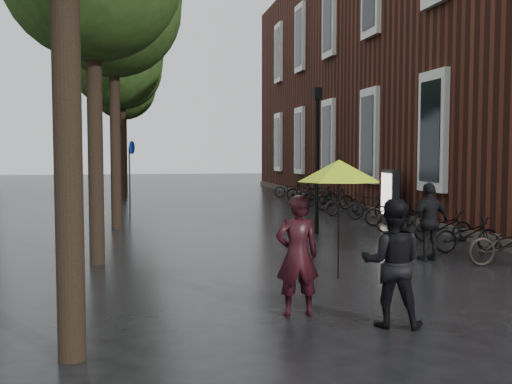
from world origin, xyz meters
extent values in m
plane|color=black|center=(0.00, 0.00, 0.00)|extent=(120.00, 120.00, 0.00)
cube|color=#38160F|center=(10.50, 19.50, 6.00)|extent=(10.00, 33.00, 12.00)
cube|color=silver|center=(5.45, 10.50, 3.00)|extent=(0.25, 1.60, 3.60)
cube|color=black|center=(5.35, 10.50, 3.00)|extent=(0.10, 1.20, 3.00)
cube|color=silver|center=(5.45, 15.50, 3.00)|extent=(0.25, 1.60, 3.60)
cube|color=black|center=(5.35, 15.50, 3.00)|extent=(0.10, 1.20, 3.00)
cube|color=silver|center=(5.45, 20.50, 3.00)|extent=(0.25, 1.60, 3.60)
cube|color=black|center=(5.35, 20.50, 3.00)|extent=(0.10, 1.20, 3.00)
cube|color=silver|center=(5.45, 20.50, 8.50)|extent=(0.25, 1.60, 3.60)
cube|color=black|center=(5.35, 20.50, 8.50)|extent=(0.10, 1.20, 3.00)
cube|color=silver|center=(5.45, 25.50, 3.00)|extent=(0.25, 1.60, 3.60)
cube|color=black|center=(5.35, 25.50, 3.00)|extent=(0.10, 1.20, 3.00)
cube|color=silver|center=(5.45, 25.50, 8.50)|extent=(0.25, 1.60, 3.60)
cube|color=black|center=(5.35, 25.50, 8.50)|extent=(0.10, 1.20, 3.00)
cube|color=silver|center=(5.45, 30.50, 3.00)|extent=(0.25, 1.60, 3.60)
cube|color=black|center=(5.35, 30.50, 3.00)|extent=(0.10, 1.20, 3.00)
cube|color=silver|center=(5.45, 30.50, 8.50)|extent=(0.25, 1.60, 3.60)
cube|color=black|center=(5.35, 30.50, 8.50)|extent=(0.10, 1.20, 3.00)
cube|color=#3F3833|center=(5.60, 19.50, 0.15)|extent=(0.40, 33.00, 0.30)
cylinder|color=black|center=(-4.00, 1.00, 2.34)|extent=(0.32, 0.32, 4.68)
cylinder|color=black|center=(-4.10, 7.00, 2.25)|extent=(0.32, 0.32, 4.51)
cylinder|color=black|center=(-3.90, 13.00, 2.48)|extent=(0.32, 0.32, 4.95)
cylinder|color=black|center=(-4.05, 19.00, 2.20)|extent=(0.32, 0.32, 4.40)
cylinder|color=black|center=(-3.95, 25.00, 2.39)|extent=(0.32, 0.32, 4.79)
cylinder|color=black|center=(-4.00, 31.00, 2.28)|extent=(0.32, 0.32, 4.57)
imported|color=black|center=(-0.97, 2.31, 0.89)|extent=(0.66, 0.44, 1.77)
imported|color=black|center=(0.16, 1.54, 0.88)|extent=(1.04, 0.94, 1.75)
cylinder|color=black|center=(-0.47, 1.95, 1.36)|extent=(0.02, 0.02, 1.53)
cone|color=#B6E217|center=(-0.47, 1.95, 2.13)|extent=(1.20, 1.20, 0.31)
cylinder|color=black|center=(-0.47, 1.95, 2.32)|extent=(0.02, 0.02, 0.08)
imported|color=black|center=(3.05, 6.06, 0.86)|extent=(1.08, 0.66, 1.72)
imported|color=black|center=(4.41, 5.23, 0.47)|extent=(1.80, 0.65, 0.94)
imported|color=black|center=(4.42, 6.84, 0.44)|extent=(1.67, 0.62, 0.87)
imported|color=black|center=(4.75, 8.58, 0.42)|extent=(1.63, 0.67, 0.84)
imported|color=black|center=(4.47, 10.34, 0.46)|extent=(1.78, 0.69, 0.92)
imported|color=black|center=(4.77, 11.99, 0.45)|extent=(1.78, 0.85, 0.90)
imported|color=black|center=(4.79, 13.85, 0.48)|extent=(1.65, 0.62, 0.97)
imported|color=black|center=(4.42, 15.34, 0.43)|extent=(1.67, 0.67, 0.86)
imported|color=black|center=(4.68, 17.36, 0.49)|extent=(1.63, 0.50, 0.97)
imported|color=black|center=(4.60, 19.09, 0.48)|extent=(1.63, 0.54, 0.97)
imported|color=black|center=(4.71, 20.59, 0.46)|extent=(1.59, 0.71, 0.92)
imported|color=black|center=(4.71, 22.42, 0.47)|extent=(1.58, 0.48, 0.94)
imported|color=black|center=(4.63, 24.31, 0.46)|extent=(1.81, 0.81, 0.92)
cube|color=black|center=(5.01, 12.58, 0.90)|extent=(0.25, 1.19, 1.80)
cube|color=beige|center=(4.87, 12.58, 0.95)|extent=(0.04, 1.00, 1.47)
cylinder|color=black|center=(1.86, 10.61, 1.98)|extent=(0.12, 0.12, 3.96)
cube|color=black|center=(1.86, 10.61, 4.06)|extent=(0.22, 0.22, 0.35)
sphere|color=#FFE5B2|center=(1.86, 10.61, 4.06)|extent=(0.18, 0.18, 0.18)
cylinder|color=#262628|center=(-3.55, 17.70, 1.28)|extent=(0.06, 0.06, 2.56)
cylinder|color=navy|center=(-3.44, 17.70, 2.56)|extent=(0.03, 0.51, 0.51)
camera|label=1|loc=(-3.23, -6.02, 2.39)|focal=42.00mm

